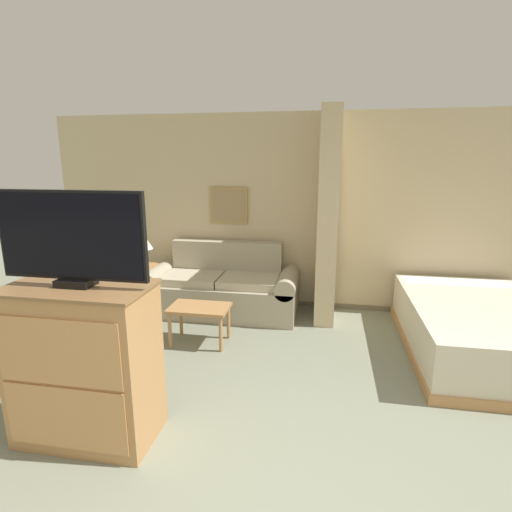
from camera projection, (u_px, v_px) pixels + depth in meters
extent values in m
cube|color=#CCB78E|center=(321.00, 213.00, 5.34)|extent=(7.50, 0.12, 2.60)
cube|color=#70644E|center=(318.00, 305.00, 5.57)|extent=(7.50, 0.02, 0.06)
cube|color=tan|center=(229.00, 205.00, 5.46)|extent=(0.53, 0.02, 0.49)
cube|color=#9E845B|center=(228.00, 206.00, 5.45)|extent=(0.46, 0.01, 0.42)
cube|color=#CCB78E|center=(328.00, 218.00, 4.92)|extent=(0.24, 0.73, 2.60)
cube|color=tan|center=(222.00, 297.00, 5.31)|extent=(1.52, 0.84, 0.43)
cube|color=tan|center=(227.00, 258.00, 5.51)|extent=(1.52, 0.20, 0.49)
cube|color=tan|center=(160.00, 294.00, 5.46)|extent=(0.23, 0.84, 0.43)
cylinder|color=tan|center=(159.00, 275.00, 5.40)|extent=(0.25, 0.84, 0.25)
cube|color=tan|center=(287.00, 301.00, 5.16)|extent=(0.23, 0.84, 0.43)
cylinder|color=tan|center=(288.00, 282.00, 5.10)|extent=(0.25, 0.84, 0.25)
cube|color=#BAAF94|center=(193.00, 278.00, 5.27)|extent=(0.74, 0.60, 0.10)
cube|color=#BAAF94|center=(249.00, 281.00, 5.14)|extent=(0.74, 0.60, 0.10)
cube|color=#B27F4C|center=(199.00, 308.00, 4.38)|extent=(0.65, 0.42, 0.04)
cylinder|color=#B27F4C|center=(170.00, 330.00, 4.32)|extent=(0.04, 0.04, 0.39)
cylinder|color=#B27F4C|center=(221.00, 334.00, 4.22)|extent=(0.04, 0.04, 0.39)
cylinder|color=#B27F4C|center=(181.00, 319.00, 4.64)|extent=(0.04, 0.04, 0.39)
cylinder|color=#B27F4C|center=(228.00, 322.00, 4.54)|extent=(0.04, 0.04, 0.39)
cube|color=#B27F4C|center=(144.00, 267.00, 5.46)|extent=(0.38, 0.38, 0.04)
cylinder|color=#B27F4C|center=(129.00, 290.00, 5.41)|extent=(0.04, 0.04, 0.55)
cylinder|color=#B27F4C|center=(151.00, 292.00, 5.35)|extent=(0.04, 0.04, 0.55)
cylinder|color=#B27F4C|center=(139.00, 283.00, 5.72)|extent=(0.04, 0.04, 0.55)
cylinder|color=#B27F4C|center=(161.00, 284.00, 5.66)|extent=(0.04, 0.04, 0.55)
cylinder|color=tan|center=(143.00, 260.00, 5.44)|extent=(0.12, 0.12, 0.15)
cylinder|color=tan|center=(143.00, 252.00, 5.42)|extent=(0.02, 0.02, 0.09)
cone|color=white|center=(142.00, 240.00, 5.38)|extent=(0.28, 0.28, 0.24)
cube|color=#B27F4C|center=(85.00, 365.00, 2.84)|extent=(0.97, 0.52, 1.14)
cube|color=brown|center=(77.00, 287.00, 2.71)|extent=(1.00, 0.54, 0.02)
cube|color=tan|center=(57.00, 353.00, 2.54)|extent=(0.87, 0.01, 0.46)
cube|color=tan|center=(66.00, 418.00, 2.65)|extent=(0.87, 0.01, 0.46)
cube|color=black|center=(76.00, 282.00, 2.70)|extent=(0.24, 0.16, 0.05)
cube|color=black|center=(71.00, 235.00, 2.62)|extent=(1.05, 0.04, 0.59)
cube|color=black|center=(69.00, 236.00, 2.60)|extent=(1.01, 0.01, 0.55)
cube|color=#B27F4C|center=(476.00, 349.00, 4.20)|extent=(1.42, 2.14, 0.10)
cube|color=beige|center=(479.00, 325.00, 4.14)|extent=(1.38, 2.10, 0.44)
cube|color=white|center=(456.00, 286.00, 4.89)|extent=(1.26, 0.36, 0.10)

